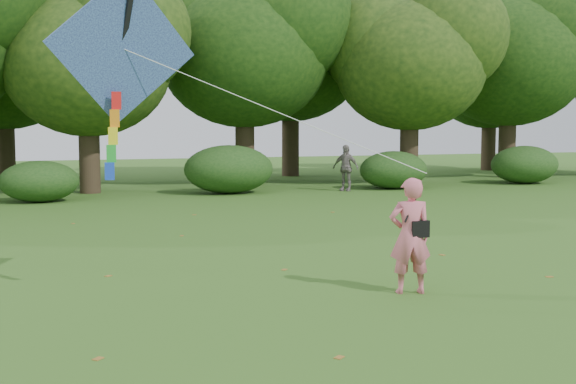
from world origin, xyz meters
name	(u,v)px	position (x,y,z in m)	size (l,w,h in m)	color
ground	(391,306)	(0.00, 0.00, 0.00)	(100.00, 100.00, 0.00)	#265114
man_kite_flyer	(410,236)	(0.66, 0.61, 0.89)	(0.65, 0.43, 1.79)	#DB6779
bystander_right	(346,168)	(7.69, 17.21, 0.93)	(1.09, 0.45, 1.86)	gray
crossbody_bag	(418,228)	(0.78, 0.58, 1.01)	(0.43, 0.20, 0.71)	black
flying_kite	(123,52)	(-3.43, 1.95, 3.65)	(5.47, 1.78, 3.03)	#2553A2
tree_line	(166,58)	(1.67, 22.88, 5.60)	(54.70, 15.30, 9.48)	#3A2D1E
shrub_band	(133,174)	(-0.72, 17.60, 0.86)	(39.15, 3.22, 1.88)	#264919
fallen_leaves	(255,253)	(-0.40, 4.87, 0.01)	(8.43, 13.56, 0.01)	olive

